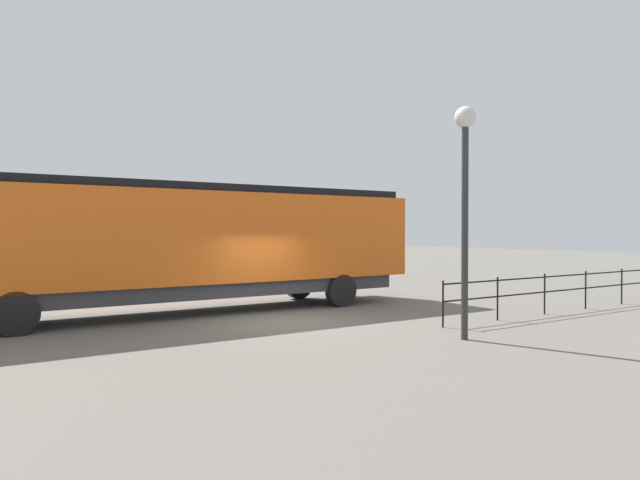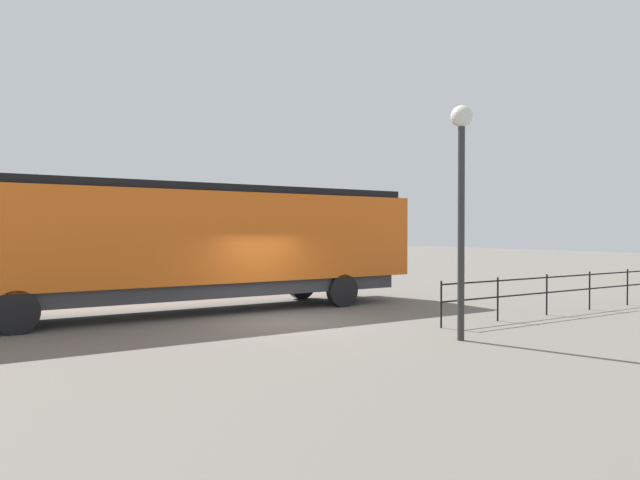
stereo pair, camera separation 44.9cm
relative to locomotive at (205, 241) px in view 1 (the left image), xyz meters
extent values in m
plane|color=#666059|center=(3.11, 1.11, -2.24)|extent=(120.00, 120.00, 0.00)
cube|color=orange|center=(0.00, -0.59, 0.13)|extent=(3.05, 15.25, 2.74)
cube|color=black|center=(0.00, 5.54, -0.28)|extent=(2.92, 2.98, 1.92)
cube|color=black|center=(0.00, -0.59, 1.62)|extent=(2.74, 14.64, 0.24)
cube|color=#38383D|center=(0.00, -0.59, -1.46)|extent=(2.74, 14.03, 0.45)
cylinder|color=black|center=(-1.37, 4.28, -1.69)|extent=(0.30, 1.10, 1.10)
cylinder|color=black|center=(1.37, 4.28, -1.69)|extent=(0.30, 1.10, 1.10)
cylinder|color=black|center=(-1.37, -5.47, -1.69)|extent=(0.30, 1.10, 1.10)
cylinder|color=black|center=(1.37, -5.47, -1.69)|extent=(0.30, 1.10, 1.10)
cylinder|color=#2D2D2D|center=(7.76, 3.28, 0.30)|extent=(0.16, 0.16, 5.07)
sphere|color=silver|center=(7.76, 3.28, 2.99)|extent=(0.51, 0.51, 0.51)
cube|color=black|center=(6.26, 9.57, -1.09)|extent=(0.04, 10.93, 0.04)
cube|color=black|center=(6.26, 9.57, -1.55)|extent=(0.04, 10.93, 0.04)
cylinder|color=black|center=(6.26, 4.11, -1.61)|extent=(0.05, 0.05, 1.25)
cylinder|color=black|center=(6.26, 6.29, -1.61)|extent=(0.05, 0.05, 1.25)
cylinder|color=black|center=(6.26, 8.48, -1.61)|extent=(0.05, 0.05, 1.25)
cylinder|color=black|center=(6.26, 10.66, -1.61)|extent=(0.05, 0.05, 1.25)
cylinder|color=black|center=(6.26, 12.85, -1.61)|extent=(0.05, 0.05, 1.25)
camera|label=1|loc=(17.09, -7.00, 0.32)|focal=32.23mm
camera|label=2|loc=(17.34, -6.63, 0.32)|focal=32.23mm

